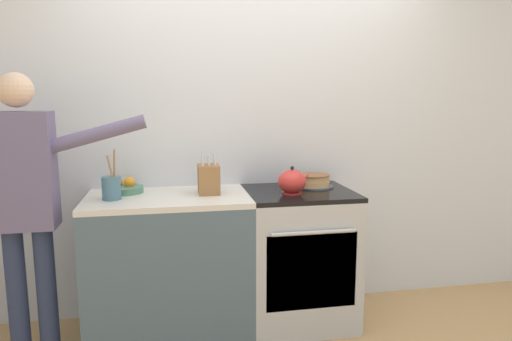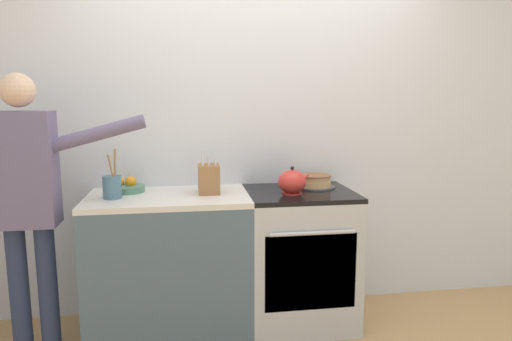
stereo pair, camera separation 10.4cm
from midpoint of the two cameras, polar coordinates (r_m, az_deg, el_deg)
The scene contains 9 objects.
wall_back at distance 3.25m, azimuth -1.33°, elevation 5.13°, with size 8.00×0.04×2.60m.
counter_cabinet at distance 3.07m, azimuth -11.69°, elevation -11.49°, with size 1.02×0.61×0.91m.
stove_range at distance 3.16m, azimuth 4.37°, elevation -10.66°, with size 0.70×0.64×0.91m.
layer_cake at distance 3.17m, azimuth 6.28°, elevation -1.31°, with size 0.27×0.27×0.09m.
tea_kettle at distance 2.94m, azimuth 3.55°, elevation -1.40°, with size 0.22×0.18×0.18m.
knife_block at distance 2.95m, azimuth -6.95°, elevation -1.04°, with size 0.13×0.17×0.28m.
utensil_crock at distance 2.91m, azimuth -18.59°, elevation -2.05°, with size 0.11×0.11×0.31m.
fruit_bowl at distance 3.11m, azimuth -16.99°, elevation -2.09°, with size 0.23×0.23×0.10m.
person_baker at distance 2.89m, azimuth -27.79°, elevation -2.56°, with size 0.94×0.20×1.66m.
Camera 1 is at (-0.59, -2.56, 1.53)m, focal length 32.00 mm.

